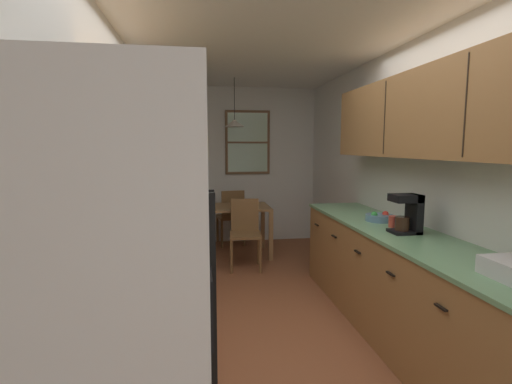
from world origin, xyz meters
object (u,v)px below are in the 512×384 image
(dining_chair_near, at_px, (245,230))
(coffee_maker, at_px, (408,213))
(microwave_over_range, at_px, (105,132))
(dining_table, at_px, (235,214))
(storage_canister, at_px, (147,234))
(refrigerator, at_px, (109,343))
(fruit_bowl, at_px, (379,217))
(table_serving_bowl, at_px, (242,204))
(mug_by_coffeemaker, at_px, (394,222))
(stove_range, at_px, (137,350))
(dining_chair_far, at_px, (231,215))
(trash_bin, at_px, (195,249))

(dining_chair_near, xyz_separation_m, coffee_maker, (1.07, -2.06, 0.56))
(microwave_over_range, xyz_separation_m, dining_table, (0.98, 3.33, -1.06))
(storage_canister, bearing_deg, refrigerator, -88.08)
(fruit_bowl, xyz_separation_m, table_serving_bowl, (-1.05, 2.09, -0.18))
(mug_by_coffeemaker, bearing_deg, storage_canister, -170.44)
(coffee_maker, height_order, table_serving_bowl, coffee_maker)
(dining_chair_near, bearing_deg, dining_table, 97.59)
(refrigerator, distance_m, stove_range, 0.86)
(storage_canister, relative_size, table_serving_bowl, 0.88)
(refrigerator, distance_m, dining_chair_far, 4.73)
(microwave_over_range, distance_m, fruit_bowl, 2.55)
(dining_table, xyz_separation_m, mug_by_coffeemaker, (1.14, -2.41, 0.34))
(storage_canister, height_order, coffee_maker, coffee_maker)
(stove_range, relative_size, mug_by_coffeemaker, 9.35)
(dining_table, distance_m, storage_canister, 2.91)
(dining_chair_near, bearing_deg, coffee_maker, -62.59)
(stove_range, bearing_deg, microwave_over_range, 179.97)
(dining_chair_far, bearing_deg, stove_range, -102.49)
(trash_bin, xyz_separation_m, storage_canister, (-0.30, -2.03, 0.68))
(refrigerator, xyz_separation_m, dining_chair_near, (0.91, 3.50, -0.41))
(stove_range, bearing_deg, refrigerator, -86.99)
(dining_chair_near, xyz_separation_m, dining_chair_far, (-0.08, 1.14, 0.00))
(stove_range, relative_size, trash_bin, 1.77)
(stove_range, distance_m, dining_chair_near, 2.92)
(trash_bin, xyz_separation_m, fruit_bowl, (1.73, -1.42, 0.63))
(dining_table, bearing_deg, coffee_maker, -66.49)
(refrigerator, bearing_deg, dining_chair_far, 79.91)
(microwave_over_range, relative_size, fruit_bowl, 2.22)
(refrigerator, distance_m, microwave_over_range, 1.07)
(microwave_over_range, bearing_deg, table_serving_bowl, 71.72)
(storage_canister, bearing_deg, trash_bin, 81.60)
(refrigerator, height_order, table_serving_bowl, refrigerator)
(stove_range, distance_m, mug_by_coffeemaker, 2.27)
(trash_bin, relative_size, table_serving_bowl, 2.93)
(mug_by_coffeemaker, bearing_deg, dining_table, 115.35)
(microwave_over_range, xyz_separation_m, dining_chair_far, (0.98, 3.91, -1.17))
(dining_chair_near, distance_m, trash_bin, 0.69)
(dining_table, xyz_separation_m, dining_chair_far, (-0.01, 0.57, -0.11))
(dining_table, xyz_separation_m, dining_chair_near, (0.08, -0.57, -0.11))
(stove_range, bearing_deg, mug_by_coffeemaker, 24.73)
(storage_canister, bearing_deg, microwave_over_range, -100.43)
(stove_range, height_order, coffee_maker, coffee_maker)
(dining_table, relative_size, storage_canister, 5.28)
(trash_bin, bearing_deg, table_serving_bowl, 44.68)
(dining_table, relative_size, trash_bin, 1.59)
(dining_table, relative_size, fruit_bowl, 3.87)
(storage_canister, bearing_deg, fruit_bowl, 16.81)
(dining_chair_near, distance_m, storage_canister, 2.43)
(refrigerator, bearing_deg, trash_bin, 85.64)
(coffee_maker, height_order, mug_by_coffeemaker, coffee_maker)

